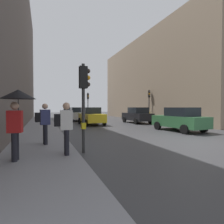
{
  "coord_description": "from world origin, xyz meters",
  "views": [
    {
      "loc": [
        -7.11,
        -7.08,
        1.77
      ],
      "look_at": [
        0.23,
        11.75,
        1.24
      ],
      "focal_mm": 28.95,
      "sensor_mm": 36.0,
      "label": 1
    }
  ],
  "objects_px": {
    "car_blue_van": "(94,112)",
    "car_dark_suv": "(137,115)",
    "car_yellow_taxi": "(91,116)",
    "traffic_light_near_left": "(84,92)",
    "car_green_estate": "(180,119)",
    "pedestrian_with_umbrella": "(17,105)",
    "car_white_compact": "(68,112)",
    "traffic_light_mid_street": "(149,100)",
    "car_silver_hatchback": "(77,114)",
    "pedestrian_with_grey_backpack": "(44,121)",
    "pedestrian_with_black_backpack": "(65,125)",
    "traffic_light_far_median": "(88,101)"
  },
  "relations": [
    {
      "from": "pedestrian_with_umbrella",
      "to": "traffic_light_near_left",
      "type": "bearing_deg",
      "value": 20.94
    },
    {
      "from": "traffic_light_near_left",
      "to": "car_dark_suv",
      "type": "distance_m",
      "value": 13.86
    },
    {
      "from": "car_yellow_taxi",
      "to": "car_white_compact",
      "type": "distance_m",
      "value": 14.5
    },
    {
      "from": "car_silver_hatchback",
      "to": "car_green_estate",
      "type": "distance_m",
      "value": 14.1
    },
    {
      "from": "traffic_light_mid_street",
      "to": "pedestrian_with_grey_backpack",
      "type": "height_order",
      "value": "traffic_light_mid_street"
    },
    {
      "from": "car_yellow_taxi",
      "to": "pedestrian_with_black_backpack",
      "type": "relative_size",
      "value": 2.39
    },
    {
      "from": "car_silver_hatchback",
      "to": "car_white_compact",
      "type": "relative_size",
      "value": 0.99
    },
    {
      "from": "car_dark_suv",
      "to": "car_white_compact",
      "type": "bearing_deg",
      "value": 111.09
    },
    {
      "from": "traffic_light_far_median",
      "to": "pedestrian_with_umbrella",
      "type": "distance_m",
      "value": 21.53
    },
    {
      "from": "car_green_estate",
      "to": "pedestrian_with_umbrella",
      "type": "relative_size",
      "value": 2.02
    },
    {
      "from": "car_blue_van",
      "to": "pedestrian_with_black_backpack",
      "type": "distance_m",
      "value": 30.16
    },
    {
      "from": "car_white_compact",
      "to": "pedestrian_with_grey_backpack",
      "type": "relative_size",
      "value": 2.42
    },
    {
      "from": "traffic_light_far_median",
      "to": "car_yellow_taxi",
      "type": "xyz_separation_m",
      "value": [
        -1.72,
        -8.48,
        -1.85
      ]
    },
    {
      "from": "car_white_compact",
      "to": "pedestrian_with_umbrella",
      "type": "height_order",
      "value": "pedestrian_with_umbrella"
    },
    {
      "from": "traffic_light_near_left",
      "to": "pedestrian_with_black_backpack",
      "type": "height_order",
      "value": "traffic_light_near_left"
    },
    {
      "from": "car_green_estate",
      "to": "pedestrian_with_black_backpack",
      "type": "bearing_deg",
      "value": -153.53
    },
    {
      "from": "traffic_light_near_left",
      "to": "traffic_light_mid_street",
      "type": "xyz_separation_m",
      "value": [
        11.18,
        12.74,
        0.37
      ]
    },
    {
      "from": "traffic_light_near_left",
      "to": "pedestrian_with_grey_backpack",
      "type": "bearing_deg",
      "value": 135.37
    },
    {
      "from": "traffic_light_near_left",
      "to": "car_yellow_taxi",
      "type": "bearing_deg",
      "value": 73.86
    },
    {
      "from": "traffic_light_near_left",
      "to": "car_green_estate",
      "type": "xyz_separation_m",
      "value": [
        8.01,
        3.71,
        -1.5
      ]
    },
    {
      "from": "car_white_compact",
      "to": "car_yellow_taxi",
      "type": "bearing_deg",
      "value": -88.57
    },
    {
      "from": "pedestrian_with_umbrella",
      "to": "car_white_compact",
      "type": "bearing_deg",
      "value": 79.19
    },
    {
      "from": "traffic_light_far_median",
      "to": "pedestrian_with_grey_backpack",
      "type": "bearing_deg",
      "value": -109.36
    },
    {
      "from": "pedestrian_with_umbrella",
      "to": "car_blue_van",
      "type": "bearing_deg",
      "value": 70.25
    },
    {
      "from": "pedestrian_with_umbrella",
      "to": "traffic_light_mid_street",
      "type": "bearing_deg",
      "value": 45.41
    },
    {
      "from": "traffic_light_far_median",
      "to": "car_white_compact",
      "type": "distance_m",
      "value": 6.63
    },
    {
      "from": "pedestrian_with_umbrella",
      "to": "car_silver_hatchback",
      "type": "bearing_deg",
      "value": 74.04
    },
    {
      "from": "car_yellow_taxi",
      "to": "car_blue_van",
      "type": "distance_m",
      "value": 17.85
    },
    {
      "from": "car_green_estate",
      "to": "car_white_compact",
      "type": "bearing_deg",
      "value": 103.42
    },
    {
      "from": "car_yellow_taxi",
      "to": "car_white_compact",
      "type": "height_order",
      "value": "same"
    },
    {
      "from": "car_yellow_taxi",
      "to": "car_blue_van",
      "type": "xyz_separation_m",
      "value": [
        5.01,
        17.13,
        0.0
      ]
    },
    {
      "from": "traffic_light_far_median",
      "to": "pedestrian_with_grey_backpack",
      "type": "xyz_separation_m",
      "value": [
        -6.34,
        -18.04,
        -1.56
      ]
    },
    {
      "from": "traffic_light_far_median",
      "to": "car_dark_suv",
      "type": "relative_size",
      "value": 0.94
    },
    {
      "from": "traffic_light_near_left",
      "to": "car_blue_van",
      "type": "xyz_separation_m",
      "value": [
        8.19,
        28.12,
        -1.5
      ]
    },
    {
      "from": "traffic_light_near_left",
      "to": "pedestrian_with_black_backpack",
      "type": "xyz_separation_m",
      "value": [
        -0.8,
        -0.67,
        -1.21
      ]
    },
    {
      "from": "traffic_light_near_left",
      "to": "car_white_compact",
      "type": "height_order",
      "value": "traffic_light_near_left"
    },
    {
      "from": "traffic_light_mid_street",
      "to": "car_yellow_taxi",
      "type": "height_order",
      "value": "traffic_light_mid_street"
    },
    {
      "from": "traffic_light_mid_street",
      "to": "pedestrian_with_black_backpack",
      "type": "xyz_separation_m",
      "value": [
        -11.98,
        -13.41,
        -1.58
      ]
    },
    {
      "from": "car_green_estate",
      "to": "car_blue_van",
      "type": "xyz_separation_m",
      "value": [
        0.18,
        24.4,
        0.0
      ]
    },
    {
      "from": "car_green_estate",
      "to": "pedestrian_with_grey_backpack",
      "type": "relative_size",
      "value": 2.44
    },
    {
      "from": "traffic_light_mid_street",
      "to": "car_silver_hatchback",
      "type": "relative_size",
      "value": 0.94
    },
    {
      "from": "car_blue_van",
      "to": "pedestrian_with_black_backpack",
      "type": "relative_size",
      "value": 2.4
    },
    {
      "from": "car_dark_suv",
      "to": "car_blue_van",
      "type": "bearing_deg",
      "value": 90.85
    },
    {
      "from": "car_yellow_taxi",
      "to": "pedestrian_with_grey_backpack",
      "type": "xyz_separation_m",
      "value": [
        -4.62,
        -9.56,
        0.29
      ]
    },
    {
      "from": "pedestrian_with_grey_backpack",
      "to": "car_green_estate",
      "type": "bearing_deg",
      "value": 13.63
    },
    {
      "from": "traffic_light_mid_street",
      "to": "car_yellow_taxi",
      "type": "xyz_separation_m",
      "value": [
        -8.01,
        -1.75,
        -1.86
      ]
    },
    {
      "from": "car_dark_suv",
      "to": "pedestrian_with_grey_backpack",
      "type": "distance_m",
      "value": 13.69
    },
    {
      "from": "traffic_light_mid_street",
      "to": "car_blue_van",
      "type": "xyz_separation_m",
      "value": [
        -3.0,
        15.38,
        -1.86
      ]
    },
    {
      "from": "car_blue_van",
      "to": "car_dark_suv",
      "type": "bearing_deg",
      "value": -89.15
    },
    {
      "from": "traffic_light_far_median",
      "to": "car_yellow_taxi",
      "type": "bearing_deg",
      "value": -101.48
    }
  ]
}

